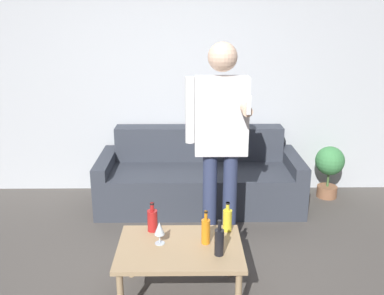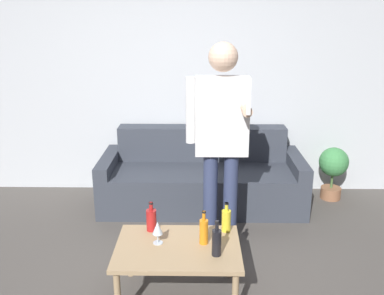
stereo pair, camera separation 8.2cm
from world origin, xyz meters
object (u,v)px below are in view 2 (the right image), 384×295
object	(u,v)px
couch	(202,178)
coffee_table	(178,252)
person_standing_front	(221,131)
bottle_orange	(226,220)

from	to	relation	value
couch	coffee_table	world-z (taller)	couch
couch	person_standing_front	distance (m)	1.17
bottle_orange	person_standing_front	xyz separation A→B (m)	(-0.02, 0.51, 0.54)
bottle_orange	couch	bearing A→B (deg)	96.88
coffee_table	person_standing_front	bearing A→B (deg)	66.24
bottle_orange	person_standing_front	bearing A→B (deg)	92.66
coffee_table	person_standing_front	size ratio (longest dim) A/B	0.50
coffee_table	bottle_orange	size ratio (longest dim) A/B	3.82
couch	person_standing_front	size ratio (longest dim) A/B	1.20
couch	bottle_orange	xyz separation A→B (m)	(0.17, -1.39, 0.22)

